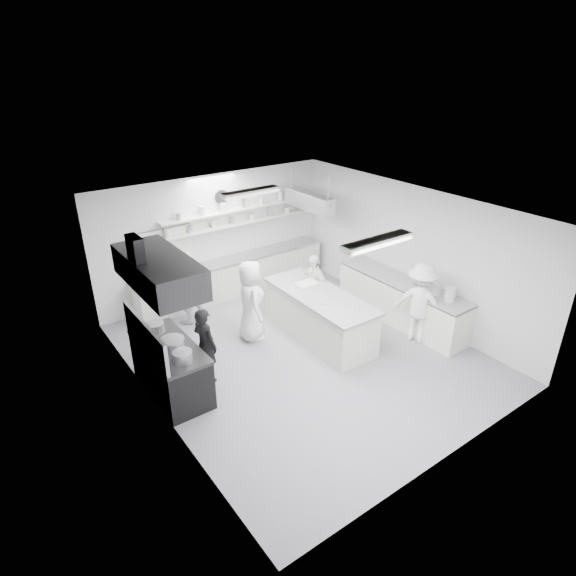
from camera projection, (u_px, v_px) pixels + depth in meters
floor at (302, 354)px, 9.79m from camera, size 6.00×7.00×0.02m
ceiling at (304, 209)px, 8.48m from camera, size 6.00×7.00×0.02m
wall_back at (215, 236)px, 11.69m from camera, size 6.00×0.04×3.00m
wall_front at (459, 376)px, 6.57m from camera, size 6.00×0.04×3.00m
wall_left at (151, 335)px, 7.55m from camera, size 0.04×7.00×3.00m
wall_right at (410, 253)px, 10.71m from camera, size 0.04×7.00×3.00m
stove at (171, 369)px, 8.51m from camera, size 0.80×1.80×0.90m
exhaust_hood at (159, 271)px, 7.69m from camera, size 0.85×2.00×0.50m
back_counter at (234, 276)px, 12.08m from camera, size 5.00×0.60×0.92m
shelf_lower at (242, 222)px, 11.85m from camera, size 4.20×0.26×0.04m
shelf_upper at (242, 209)px, 11.70m from camera, size 4.20×0.26×0.04m
pass_through_window at (165, 250)px, 11.01m from camera, size 1.30×0.04×1.00m
wall_clock at (221, 197)px, 11.35m from camera, size 0.32×0.05×0.32m
right_counter at (401, 301)px, 10.83m from camera, size 0.74×3.30×0.94m
pot_rack at (309, 201)px, 11.59m from camera, size 0.30×1.60×0.40m
light_fixture_front at (377, 242)px, 7.19m from camera, size 1.30×0.25×0.10m
light_fixture_rear at (250, 192)px, 9.82m from camera, size 1.30×0.25×0.10m
prep_island at (319, 317)px, 10.16m from camera, size 1.02×2.64×0.97m
stove_pot at (173, 346)px, 8.09m from camera, size 0.41×0.41×0.28m
cook_stove at (205, 345)px, 8.70m from camera, size 0.48×0.61×1.47m
cook_back at (186, 288)px, 10.63m from camera, size 0.89×0.74×1.67m
cook_island_left at (251, 301)px, 9.97m from camera, size 0.78×0.98×1.75m
cook_island_right at (313, 287)px, 10.80m from camera, size 0.44×0.93×1.54m
cook_right at (420, 303)px, 9.90m from camera, size 1.04×1.29×1.73m
bowl_island_a at (308, 281)px, 10.53m from camera, size 0.34×0.34×0.07m
bowl_island_b at (325, 304)px, 9.58m from camera, size 0.25×0.25×0.06m
bowl_right at (415, 283)px, 10.52m from camera, size 0.33×0.33×0.06m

